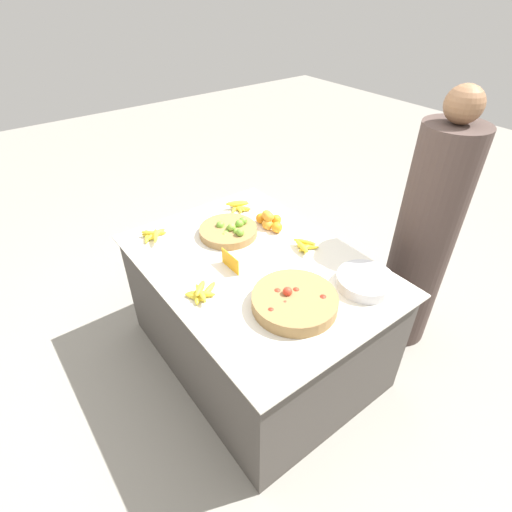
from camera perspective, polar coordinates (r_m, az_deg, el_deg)
ground_plane at (r=2.82m, az=0.00°, el=-13.63°), size 12.00×12.00×0.00m
market_table at (r=2.53m, az=0.00°, el=-7.98°), size 1.53×1.11×0.78m
lime_bowl at (r=2.51m, az=-3.86°, el=3.67°), size 0.36×0.36×0.10m
tomato_basket at (r=1.99m, az=5.49°, el=-6.43°), size 0.43×0.43×0.11m
orange_pile at (r=2.58m, az=1.84°, el=5.13°), size 0.22×0.15×0.11m
metal_bowl at (r=2.18m, az=15.34°, el=-3.49°), size 0.30×0.30×0.06m
price_sign at (r=2.22m, az=-3.71°, el=-0.78°), size 0.16×0.01×0.10m
banana_bunch_middle_right at (r=2.56m, az=-14.58°, el=2.95°), size 0.20×0.18×0.05m
banana_bunch_back_center at (r=2.40m, az=7.03°, el=1.45°), size 0.16×0.13×0.05m
banana_bunch_front_right at (r=2.78m, az=-2.52°, el=7.12°), size 0.15×0.16×0.06m
banana_bunch_front_left at (r=2.07m, az=-7.86°, el=-5.21°), size 0.16×0.19×0.06m
vendor_person at (r=2.67m, az=22.80°, el=2.15°), size 0.36×0.36×1.69m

